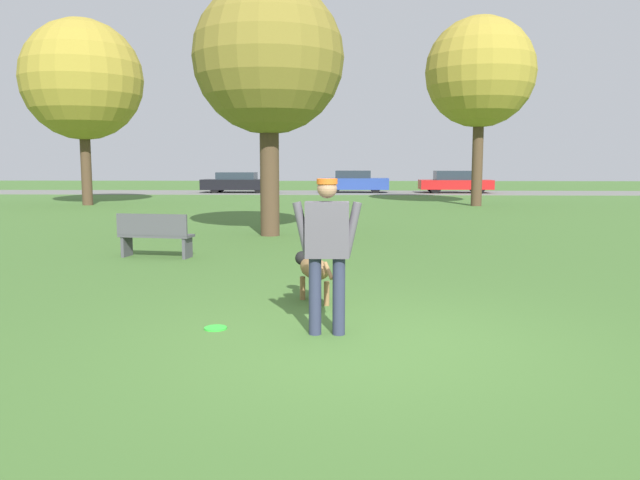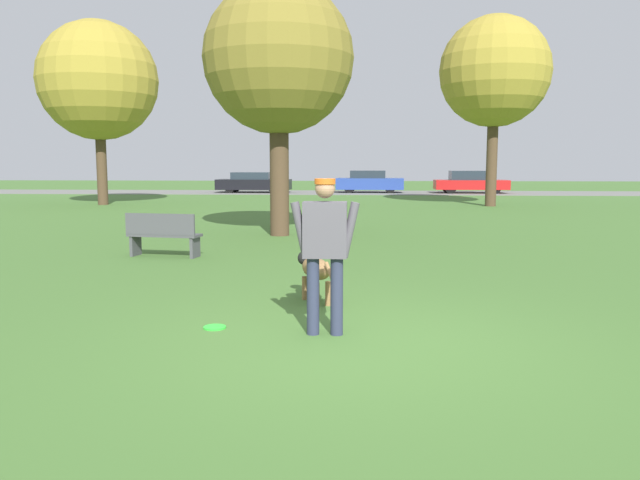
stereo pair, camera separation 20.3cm
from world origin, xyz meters
name	(u,v)px [view 2 (the right image)]	position (x,y,z in m)	size (l,w,h in m)	color
ground_plane	(356,342)	(0.00, 0.00, 0.00)	(120.00, 120.00, 0.00)	#426B2D
far_road_strip	(362,193)	(0.00, 32.68, 0.01)	(120.00, 6.00, 0.01)	slate
person	(325,243)	(-0.33, 0.27, 0.96)	(0.71, 0.22, 1.62)	#2D334C
dog	(315,269)	(-0.55, 1.82, 0.42)	(0.58, 1.02, 0.61)	olive
frisbee	(215,327)	(-1.54, 0.44, 0.01)	(0.24, 0.24, 0.02)	#33D838
tree_far_right	(495,72)	(5.44, 20.64, 5.52)	(4.54, 4.54, 7.82)	#4C3826
tree_far_left	(98,81)	(-11.26, 20.46, 5.29)	(5.04, 5.04, 7.83)	#4C3826
tree_mid_center	(278,60)	(-2.00, 9.27, 4.26)	(3.64, 3.64, 6.12)	#4C3826
parked_car_black	(253,183)	(-6.70, 32.33, 0.62)	(4.56, 1.88, 1.26)	black
parked_car_blue	(369,182)	(0.48, 32.74, 0.67)	(4.19, 1.84, 1.37)	#284293
parked_car_red	(470,182)	(6.60, 32.51, 0.67)	(4.38, 1.85, 1.36)	red
park_bench	(163,234)	(-3.73, 5.50, 0.45)	(1.45, 0.62, 0.84)	#47474C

